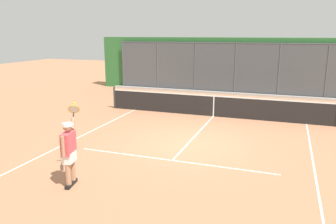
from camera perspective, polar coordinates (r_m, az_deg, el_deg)
name	(u,v)px	position (r m, az deg, el deg)	size (l,w,h in m)	color
ground_plane	(187,144)	(11.39, 3.35, -5.50)	(60.00, 60.00, 0.00)	#B27551
court_line_markings	(170,163)	(9.76, 0.27, -8.75)	(7.89, 10.40, 0.01)	white
fence_backdrop	(237,66)	(21.30, 11.65, 7.74)	(18.13, 1.37, 3.41)	#474C51
tennis_net	(214,106)	(15.11, 7.81, 1.08)	(10.14, 0.09, 1.07)	#2D2D2D
tennis_player	(69,149)	(8.45, -16.58, -6.15)	(0.66, 1.29, 1.90)	black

